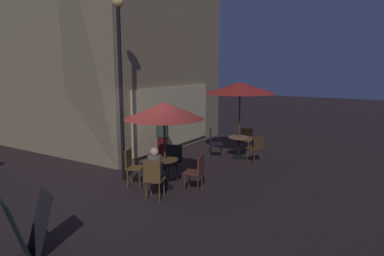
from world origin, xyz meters
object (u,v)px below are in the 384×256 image
Objects in this scene: patron_standing_1 at (162,137)px; cafe_chair_0 at (213,140)px; cafe_table_1 at (165,168)px; cafe_chair_1 at (256,147)px; cafe_chair_3 at (132,164)px; patio_umbrella_0 at (240,88)px; cafe_chair_2 at (246,138)px; cafe_chair_4 at (153,176)px; patio_umbrella_1 at (164,111)px; menu_sandwich_board at (28,226)px; cafe_table_0 at (239,143)px; cafe_chair_5 at (197,170)px; cafe_chair_6 at (173,159)px; street_lamp_near_corner at (120,64)px; patron_seated_0 at (156,169)px.

cafe_chair_0 is at bearing 72.30° from patron_standing_1.
cafe_chair_1 is (3.34, -1.08, 0.03)m from cafe_table_1.
cafe_table_1 is at bearing 0.00° from cafe_chair_3.
cafe_chair_2 is at bearing 6.95° from patio_umbrella_0.
cafe_chair_4 reaches higher than cafe_chair_1.
cafe_chair_1 is at bearing -17.97° from patio_umbrella_1.
menu_sandwich_board is 0.60× the size of patron_standing_1.
patio_umbrella_0 is 2.54× the size of cafe_chair_0.
cafe_chair_5 is (-3.45, -0.46, 0.04)m from cafe_table_0.
cafe_chair_6 is (1.08, -0.53, -0.04)m from cafe_chair_3.
patron_standing_1 is at bearing 52.62° from cafe_chair_1.
cafe_chair_6 is at bearing -52.47° from street_lamp_near_corner.
street_lamp_near_corner is 2.83× the size of patron_standing_1.
street_lamp_near_corner is 2.19× the size of patio_umbrella_1.
patron_seated_0 is at bearing 177.97° from cafe_table_0.
cafe_chair_3 is 1.05× the size of cafe_chair_6.
patio_umbrella_0 is at bearing -19.76° from patron_seated_0.
cafe_chair_1 is at bearing 9.90° from menu_sandwich_board.
patio_umbrella_0 is 3.67m from patio_umbrella_1.
cafe_table_0 is 0.29× the size of patio_umbrella_0.
patron_seated_0 reaches higher than cafe_chair_5.
patron_standing_1 is at bearing 3.82° from street_lamp_near_corner.
cafe_table_0 is 0.79m from cafe_chair_1.
patio_umbrella_1 is 2.26× the size of cafe_chair_3.
cafe_chair_3 is 2.29m from patron_standing_1.
street_lamp_near_corner reaches higher than cafe_chair_0.
cafe_chair_1 is at bearing 40.49° from cafe_chair_3.
patron_seated_0 is at bearing 40.29° from cafe_chair_5.
cafe_table_0 is at bearing 65.42° from patron_standing_1.
patio_umbrella_1 is 2.60m from patron_standing_1.
cafe_chair_2 is at bearing 152.35° from cafe_chair_6.
street_lamp_near_corner is 5.20× the size of cafe_chair_6.
cafe_chair_1 is 0.96× the size of cafe_chair_5.
patron_seated_0 is at bearing 0.00° from cafe_chair_4.
menu_sandwich_board is at bearing 159.58° from patron_seated_0.
cafe_chair_2 is at bearing -17.78° from cafe_chair_4.
cafe_chair_4 reaches higher than cafe_chair_2.
patio_umbrella_1 reaches higher than cafe_chair_3.
cafe_chair_4 is at bearing -36.28° from patron_standing_1.
patio_umbrella_0 is 3.90m from cafe_chair_5.
cafe_chair_4 is (-4.11, 0.83, 0.02)m from cafe_chair_1.
patio_umbrella_1 is at bearing 174.45° from patio_umbrella_0.
cafe_chair_3 is (3.38, 0.85, 0.06)m from menu_sandwich_board.
patron_seated_0 reaches higher than cafe_chair_1.
cafe_chair_5 is (0.52, -1.61, -0.02)m from cafe_chair_3.
menu_sandwich_board reaches higher than cafe_chair_3.
cafe_chair_3 is at bearing 112.38° from patio_umbrella_1.
cafe_chair_1 reaches higher than cafe_table_1.
cafe_chair_4 is 1.04× the size of cafe_chair_5.
cafe_chair_0 is 2.46m from cafe_chair_6.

